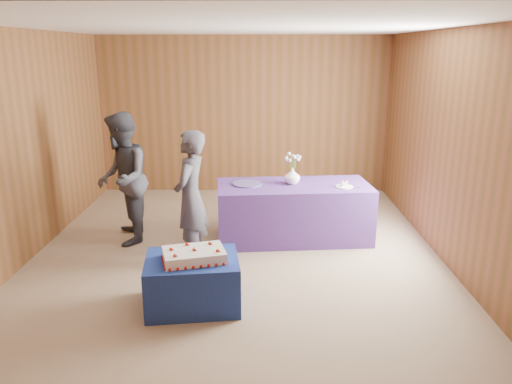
{
  "coord_description": "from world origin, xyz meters",
  "views": [
    {
      "loc": [
        0.31,
        -5.7,
        2.46
      ],
      "look_at": [
        0.24,
        0.1,
        0.8
      ],
      "focal_mm": 35.0,
      "sensor_mm": 36.0,
      "label": 1
    }
  ],
  "objects_px": {
    "guest_right": "(122,179)",
    "guest_left": "(191,197)",
    "cake_table": "(193,282)",
    "vase": "(292,176)",
    "sheet_cake": "(194,255)",
    "serving_table": "(293,212)"
  },
  "relations": [
    {
      "from": "vase",
      "to": "guest_left",
      "type": "distance_m",
      "value": 1.46
    },
    {
      "from": "cake_table",
      "to": "guest_left",
      "type": "xyz_separation_m",
      "value": [
        -0.15,
        1.11,
        0.54
      ]
    },
    {
      "from": "vase",
      "to": "serving_table",
      "type": "bearing_deg",
      "value": -60.8
    },
    {
      "from": "guest_right",
      "to": "guest_left",
      "type": "bearing_deg",
      "value": 45.04
    },
    {
      "from": "sheet_cake",
      "to": "guest_right",
      "type": "xyz_separation_m",
      "value": [
        -1.14,
        1.75,
        0.3
      ]
    },
    {
      "from": "serving_table",
      "to": "sheet_cake",
      "type": "distance_m",
      "value": 2.18
    },
    {
      "from": "guest_left",
      "to": "sheet_cake",
      "type": "bearing_deg",
      "value": 21.01
    },
    {
      "from": "sheet_cake",
      "to": "vase",
      "type": "bearing_deg",
      "value": 45.47
    },
    {
      "from": "guest_right",
      "to": "cake_table",
      "type": "bearing_deg",
      "value": 20.0
    },
    {
      "from": "serving_table",
      "to": "sheet_cake",
      "type": "xyz_separation_m",
      "value": [
        -1.08,
        -1.88,
        0.18
      ]
    },
    {
      "from": "vase",
      "to": "guest_left",
      "type": "height_order",
      "value": "guest_left"
    },
    {
      "from": "vase",
      "to": "guest_left",
      "type": "xyz_separation_m",
      "value": [
        -1.24,
        -0.77,
        -0.07
      ]
    },
    {
      "from": "guest_right",
      "to": "vase",
      "type": "bearing_deg",
      "value": 81.57
    },
    {
      "from": "vase",
      "to": "guest_right",
      "type": "height_order",
      "value": "guest_right"
    },
    {
      "from": "cake_table",
      "to": "sheet_cake",
      "type": "height_order",
      "value": "sheet_cake"
    },
    {
      "from": "guest_right",
      "to": "serving_table",
      "type": "bearing_deg",
      "value": 80.55
    },
    {
      "from": "cake_table",
      "to": "guest_left",
      "type": "height_order",
      "value": "guest_left"
    },
    {
      "from": "guest_left",
      "to": "cake_table",
      "type": "bearing_deg",
      "value": 19.8
    },
    {
      "from": "cake_table",
      "to": "guest_right",
      "type": "relative_size",
      "value": 0.53
    },
    {
      "from": "serving_table",
      "to": "guest_right",
      "type": "height_order",
      "value": "guest_right"
    },
    {
      "from": "guest_left",
      "to": "guest_right",
      "type": "relative_size",
      "value": 0.92
    },
    {
      "from": "cake_table",
      "to": "vase",
      "type": "distance_m",
      "value": 2.26
    }
  ]
}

